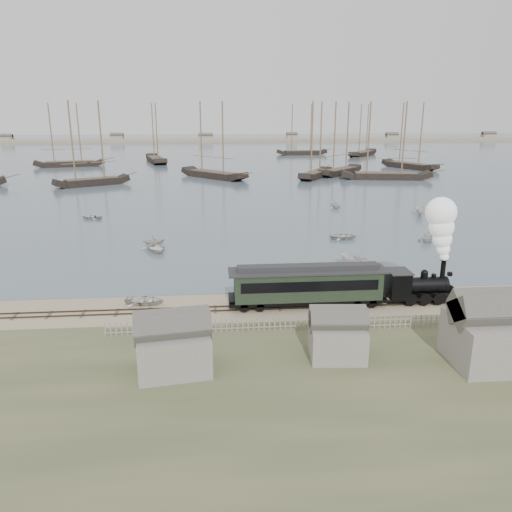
{
  "coord_description": "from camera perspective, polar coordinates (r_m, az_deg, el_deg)",
  "views": [
    {
      "loc": [
        -7.0,
        -45.16,
        17.88
      ],
      "look_at": [
        -2.72,
        3.38,
        3.5
      ],
      "focal_mm": 35.0,
      "sensor_mm": 36.0,
      "label": 1
    }
  ],
  "objects": [
    {
      "name": "schooner_5",
      "position": [
        164.53,
        17.39,
        12.99
      ],
      "size": [
        13.22,
        20.02,
        20.0
      ],
      "primitive_type": null,
      "rotation": [
        0.0,
        0.0,
        -1.1
      ],
      "color": "black",
      "rests_on": "harbor_water"
    },
    {
      "name": "far_spit",
      "position": [
        295.79,
        -3.77,
        12.94
      ],
      "size": [
        500.0,
        20.0,
        1.8
      ],
      "primitive_type": "cube",
      "color": "tan",
      "rests_on": "ground"
    },
    {
      "name": "picket_fence_west",
      "position": [
        42.15,
        -3.93,
        -8.7
      ],
      "size": [
        19.0,
        0.1,
        1.2
      ],
      "primitive_type": null,
      "color": "slate",
      "rests_on": "ground"
    },
    {
      "name": "rail_track",
      "position": [
        47.23,
        3.88,
        -5.79
      ],
      "size": [
        120.0,
        1.8,
        0.16
      ],
      "color": "#38291E",
      "rests_on": "ground"
    },
    {
      "name": "rowboat_5",
      "position": [
        91.91,
        18.19,
        4.92
      ],
      "size": [
        4.16,
        2.44,
        1.51
      ],
      "primitive_type": "imported",
      "rotation": [
        0.0,
        0.0,
        2.88
      ],
      "color": "beige",
      "rests_on": "harbor_water"
    },
    {
      "name": "beached_dinghy",
      "position": [
        48.86,
        -12.61,
        -4.96
      ],
      "size": [
        3.22,
        4.1,
        0.77
      ],
      "primitive_type": "imported",
      "rotation": [
        0.0,
        0.0,
        1.41
      ],
      "color": "beige",
      "rests_on": "ground"
    },
    {
      "name": "rowboat_4",
      "position": [
        73.43,
        19.03,
        2.12
      ],
      "size": [
        3.93,
        4.0,
        1.6
      ],
      "primitive_type": "imported",
      "rotation": [
        0.0,
        0.0,
        5.39
      ],
      "color": "beige",
      "rests_on": "harbor_water"
    },
    {
      "name": "schooner_6",
      "position": [
        173.61,
        -20.82,
        12.82
      ],
      "size": [
        22.14,
        9.61,
        20.0
      ],
      "primitive_type": null,
      "rotation": [
        0.0,
        0.0,
        0.22
      ],
      "color": "black",
      "rests_on": "harbor_water"
    },
    {
      "name": "schooner_9",
      "position": [
        205.59,
        12.26,
        13.9
      ],
      "size": [
        16.55,
        19.97,
        20.0
      ],
      "primitive_type": null,
      "rotation": [
        0.0,
        0.0,
        0.93
      ],
      "color": "black",
      "rests_on": "harbor_water"
    },
    {
      "name": "rowboat_0",
      "position": [
        66.27,
        -11.4,
        0.91
      ],
      "size": [
        5.2,
        4.6,
        0.89
      ],
      "primitive_type": "imported",
      "rotation": [
        0.0,
        0.0,
        0.43
      ],
      "color": "beige",
      "rests_on": "harbor_water"
    },
    {
      "name": "schooner_8",
      "position": [
        206.73,
        5.33,
        14.2
      ],
      "size": [
        20.44,
        5.72,
        20.0
      ],
      "primitive_type": null,
      "rotation": [
        0.0,
        0.0,
        0.05
      ],
      "color": "black",
      "rests_on": "harbor_water"
    },
    {
      "name": "shed_mid",
      "position": [
        38.74,
        9.17,
        -11.28
      ],
      "size": [
        4.0,
        3.5,
        3.6
      ],
      "primitive_type": null,
      "color": "slate",
      "rests_on": "ground"
    },
    {
      "name": "rowboat_7",
      "position": [
        94.64,
        9.04,
        5.83
      ],
      "size": [
        3.62,
        3.48,
        1.47
      ],
      "primitive_type": "imported",
      "rotation": [
        0.0,
        0.0,
        0.52
      ],
      "color": "beige",
      "rests_on": "harbor_water"
    },
    {
      "name": "locomotive",
      "position": [
        49.75,
        19.92,
        -0.16
      ],
      "size": [
        7.85,
        2.93,
        9.79
      ],
      "color": "black",
      "rests_on": "ground"
    },
    {
      "name": "ground",
      "position": [
        49.07,
        3.53,
        -4.96
      ],
      "size": [
        600.0,
        600.0,
        0.0
      ],
      "primitive_type": "plane",
      "color": "tan",
      "rests_on": "ground"
    },
    {
      "name": "rowboat_2",
      "position": [
        59.31,
        10.99,
        -0.57
      ],
      "size": [
        4.18,
        3.49,
        1.55
      ],
      "primitive_type": "imported",
      "rotation": [
        0.0,
        0.0,
        3.73
      ],
      "color": "beige",
      "rests_on": "harbor_water"
    },
    {
      "name": "rowboat_1",
      "position": [
        68.91,
        -11.57,
        1.77
      ],
      "size": [
        3.11,
        3.4,
        1.53
      ],
      "primitive_type": "imported",
      "rotation": [
        0.0,
        0.0,
        1.81
      ],
      "color": "beige",
      "rests_on": "harbor_water"
    },
    {
      "name": "schooner_2",
      "position": [
        135.72,
        -4.95,
        13.08
      ],
      "size": [
        18.71,
        19.83,
        20.0
      ],
      "primitive_type": null,
      "rotation": [
        0.0,
        0.0,
        -0.83
      ],
      "color": "black",
      "rests_on": "harbor_water"
    },
    {
      "name": "schooner_1",
      "position": [
        127.7,
        -18.6,
        12.1
      ],
      "size": [
        17.67,
        12.67,
        20.0
      ],
      "primitive_type": null,
      "rotation": [
        0.0,
        0.0,
        0.53
      ],
      "color": "black",
      "rests_on": "harbor_water"
    },
    {
      "name": "rowboat_6",
      "position": [
        88.91,
        -18.28,
        4.28
      ],
      "size": [
        3.27,
        4.01,
        0.73
      ],
      "primitive_type": "imported",
      "rotation": [
        0.0,
        0.0,
        4.47
      ],
      "color": "beige",
      "rests_on": "harbor_water"
    },
    {
      "name": "passenger_coach",
      "position": [
        46.71,
        5.91,
        -3.2
      ],
      "size": [
        14.7,
        2.84,
        3.57
      ],
      "color": "black",
      "rests_on": "ground"
    },
    {
      "name": "rowboat_3",
      "position": [
        72.29,
        10.01,
        2.24
      ],
      "size": [
        2.76,
        3.87,
        0.8
      ],
      "primitive_type": "imported",
      "rotation": [
        0.0,
        0.0,
        1.57
      ],
      "color": "beige",
      "rests_on": "harbor_water"
    },
    {
      "name": "harbor_water",
      "position": [
        216.02,
        -3.23,
        11.67
      ],
      "size": [
        600.0,
        336.0,
        0.06
      ],
      "primitive_type": "cube",
      "color": "#41505E",
      "rests_on": "ground"
    },
    {
      "name": "shed_right",
      "position": [
        41.12,
        25.2,
        -11.03
      ],
      "size": [
        6.0,
        5.0,
        5.1
      ],
      "primitive_type": null,
      "color": "slate",
      "rests_on": "ground"
    },
    {
      "name": "schooner_10",
      "position": [
        144.24,
        9.77,
        13.1
      ],
      "size": [
        16.27,
        17.07,
        20.0
      ],
      "primitive_type": null,
      "rotation": [
        0.0,
        0.0,
        0.82
      ],
      "color": "black",
      "rests_on": "harbor_water"
    },
    {
      "name": "schooner_3",
      "position": [
        136.6,
        6.97,
        13.04
      ],
      "size": [
        12.81,
        17.37,
        20.0
      ],
      "primitive_type": null,
      "rotation": [
        0.0,
        0.0,
        1.02
      ],
      "color": "black",
      "rests_on": "harbor_water"
    },
    {
      "name": "shed_left",
      "position": [
        36.92,
        -9.29,
        -12.76
      ],
      "size": [
        5.0,
        4.0,
        4.1
      ],
      "primitive_type": null,
      "color": "slate",
      "rests_on": "ground"
    },
    {
      "name": "schooner_4",
      "position": [
        137.19,
        14.86,
        12.64
      ],
      "size": [
        24.13,
        9.22,
        20.0
      ],
      "primitive_type": null,
      "rotation": [
        0.0,
        0.0,
        -0.16
      ],
      "color": "black",
      "rests_on": "harbor_water"
    },
    {
      "name": "picket_fence_east",
      "position": [
        46.03,
        20.68,
        -7.55
      ],
      "size": [
        15.0,
        0.1,
        1.2
      ],
      "primitive_type": null,
      "color": "slate",
      "rests_on": "ground"
    },
    {
      "name": "schooner_7",
      "position": [
        179.72,
        -11.51,
        13.63
      ],
      "size": [
        10.35,
        22.56,
        20.0
      ],
      "primitive_type": null,
      "rotation": [
        0.0,
        0.0,
        1.82
      ],
      "color": "black",
      "rests_on": "harbor_water"
    }
  ]
}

